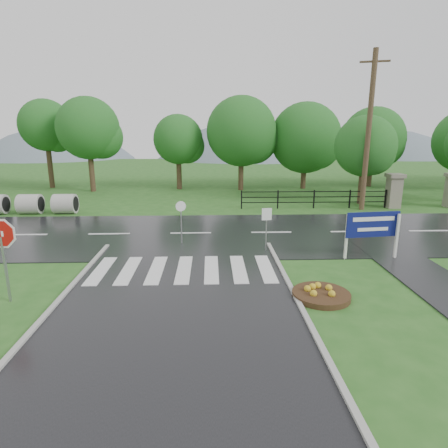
{
  "coord_description": "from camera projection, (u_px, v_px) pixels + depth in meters",
  "views": [
    {
      "loc": [
        0.99,
        -7.86,
        4.99
      ],
      "look_at": [
        1.5,
        6.0,
        1.5
      ],
      "focal_mm": 30.0,
      "sensor_mm": 36.0,
      "label": 1
    }
  ],
  "objects": [
    {
      "name": "walkway",
      "position": [
        427.0,
        278.0,
        12.97
      ],
      "size": [
        2.2,
        11.0,
        0.04
      ],
      "primitive_type": "cube",
      "color": "#252528",
      "rests_on": "ground"
    },
    {
      "name": "hills",
      "position": [
        223.0,
        234.0,
        75.71
      ],
      "size": [
        102.0,
        48.0,
        48.0
      ],
      "color": "slate",
      "rests_on": "ground"
    },
    {
      "name": "reg_sign_small",
      "position": [
        267.0,
        220.0,
        15.51
      ],
      "size": [
        0.42,
        0.07,
        1.87
      ],
      "color": "#939399",
      "rests_on": "ground"
    },
    {
      "name": "reg_sign_round",
      "position": [
        181.0,
        217.0,
        16.53
      ],
      "size": [
        0.44,
        0.15,
        1.97
      ],
      "color": "#939399",
      "rests_on": "ground"
    },
    {
      "name": "ground",
      "position": [
        170.0,
        348.0,
        8.8
      ],
      "size": [
        120.0,
        120.0,
        0.0
      ],
      "primitive_type": "plane",
      "color": "#295D1F",
      "rests_on": "ground"
    },
    {
      "name": "pillar_west",
      "position": [
        394.0,
        190.0,
        24.47
      ],
      "size": [
        1.0,
        1.0,
        2.24
      ],
      "color": "gray",
      "rests_on": "ground"
    },
    {
      "name": "main_road",
      "position": [
        191.0,
        234.0,
        18.49
      ],
      "size": [
        90.0,
        8.0,
        0.04
      ],
      "primitive_type": "cube",
      "color": "black",
      "rests_on": "ground"
    },
    {
      "name": "crosswalk",
      "position": [
        184.0,
        269.0,
        13.63
      ],
      "size": [
        6.5,
        2.8,
        0.02
      ],
      "color": "silver",
      "rests_on": "ground"
    },
    {
      "name": "entrance_tree_left",
      "position": [
        365.0,
        146.0,
        25.2
      ],
      "size": [
        4.08,
        4.08,
        5.98
      ],
      "color": "#3D2B1C",
      "rests_on": "ground"
    },
    {
      "name": "treeline",
      "position": [
        211.0,
        190.0,
        32.09
      ],
      "size": [
        83.2,
        5.2,
        10.0
      ],
      "color": "#1C5C1E",
      "rests_on": "ground"
    },
    {
      "name": "flower_bed",
      "position": [
        321.0,
        294.0,
        11.43
      ],
      "size": [
        1.76,
        1.76,
        0.35
      ],
      "color": "#332111",
      "rests_on": "ground"
    },
    {
      "name": "stop_sign",
      "position": [
        2.0,
        241.0,
        10.77
      ],
      "size": [
        1.2,
        0.11,
        2.71
      ],
      "color": "#939399",
      "rests_on": "ground"
    },
    {
      "name": "estate_billboard",
      "position": [
        373.0,
        227.0,
        14.59
      ],
      "size": [
        2.18,
        0.31,
        1.92
      ],
      "color": "silver",
      "rests_on": "ground"
    },
    {
      "name": "utility_pole_east",
      "position": [
        368.0,
        131.0,
        23.0
      ],
      "size": [
        1.68,
        0.6,
        9.67
      ],
      "color": "#473523",
      "rests_on": "ground"
    },
    {
      "name": "fence_west",
      "position": [
        314.0,
        197.0,
        24.4
      ],
      "size": [
        9.58,
        0.08,
        1.2
      ],
      "color": "black",
      "rests_on": "ground"
    }
  ]
}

